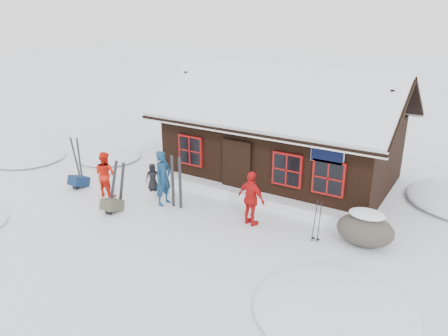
{
  "coord_description": "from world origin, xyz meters",
  "views": [
    {
      "loc": [
        8.12,
        -10.0,
        6.29
      ],
      "look_at": [
        0.89,
        1.61,
        1.3
      ],
      "focal_mm": 35.0,
      "sensor_mm": 36.0,
      "label": 1
    }
  ],
  "objects_px": {
    "boulder": "(365,229)",
    "ski_pair_left": "(117,185)",
    "skier_teal": "(163,178)",
    "backpack_olive": "(112,207)",
    "skier_crouched": "(153,177)",
    "skier_orange_right": "(251,199)",
    "ski_poles": "(317,222)",
    "backpack_blue": "(79,183)",
    "skier_orange_left": "(105,174)"
  },
  "relations": [
    {
      "from": "boulder",
      "to": "ski_poles",
      "type": "xyz_separation_m",
      "value": [
        -1.22,
        -0.58,
        0.15
      ]
    },
    {
      "from": "ski_pair_left",
      "to": "skier_orange_left",
      "type": "bearing_deg",
      "value": 126.29
    },
    {
      "from": "skier_crouched",
      "to": "ski_poles",
      "type": "xyz_separation_m",
      "value": [
        6.46,
        -0.45,
        0.11
      ]
    },
    {
      "from": "skier_orange_left",
      "to": "skier_crouched",
      "type": "xyz_separation_m",
      "value": [
        1.07,
        1.26,
        -0.31
      ]
    },
    {
      "from": "skier_teal",
      "to": "backpack_blue",
      "type": "height_order",
      "value": "skier_teal"
    },
    {
      "from": "skier_orange_left",
      "to": "skier_crouched",
      "type": "height_order",
      "value": "skier_orange_left"
    },
    {
      "from": "skier_crouched",
      "to": "boulder",
      "type": "distance_m",
      "value": 7.68
    },
    {
      "from": "skier_orange_left",
      "to": "ski_poles",
      "type": "relative_size",
      "value": 1.24
    },
    {
      "from": "backpack_blue",
      "to": "skier_orange_right",
      "type": "bearing_deg",
      "value": 7.94
    },
    {
      "from": "ski_poles",
      "to": "backpack_olive",
      "type": "height_order",
      "value": "ski_poles"
    },
    {
      "from": "ski_pair_left",
      "to": "backpack_blue",
      "type": "bearing_deg",
      "value": 140.37
    },
    {
      "from": "skier_teal",
      "to": "ski_pair_left",
      "type": "distance_m",
      "value": 1.52
    },
    {
      "from": "skier_orange_left",
      "to": "ski_poles",
      "type": "xyz_separation_m",
      "value": [
        7.54,
        0.81,
        -0.2
      ]
    },
    {
      "from": "boulder",
      "to": "backpack_olive",
      "type": "height_order",
      "value": "boulder"
    },
    {
      "from": "skier_orange_right",
      "to": "skier_crouched",
      "type": "bearing_deg",
      "value": 7.52
    },
    {
      "from": "boulder",
      "to": "skier_orange_right",
      "type": "bearing_deg",
      "value": -168.92
    },
    {
      "from": "boulder",
      "to": "backpack_blue",
      "type": "height_order",
      "value": "boulder"
    },
    {
      "from": "skier_orange_right",
      "to": "backpack_blue",
      "type": "distance_m",
      "value": 6.97
    },
    {
      "from": "ski_pair_left",
      "to": "ski_poles",
      "type": "height_order",
      "value": "ski_pair_left"
    },
    {
      "from": "ski_poles",
      "to": "backpack_blue",
      "type": "relative_size",
      "value": 2.03
    },
    {
      "from": "ski_poles",
      "to": "backpack_blue",
      "type": "distance_m",
      "value": 9.02
    },
    {
      "from": "skier_orange_left",
      "to": "skier_orange_right",
      "type": "relative_size",
      "value": 0.94
    },
    {
      "from": "skier_teal",
      "to": "skier_orange_right",
      "type": "xyz_separation_m",
      "value": [
        3.25,
        0.22,
        -0.07
      ]
    },
    {
      "from": "skier_teal",
      "to": "skier_orange_left",
      "type": "bearing_deg",
      "value": 105.63
    },
    {
      "from": "ski_pair_left",
      "to": "backpack_olive",
      "type": "distance_m",
      "value": 0.73
    },
    {
      "from": "skier_orange_left",
      "to": "ski_pair_left",
      "type": "distance_m",
      "value": 1.24
    },
    {
      "from": "boulder",
      "to": "backpack_olive",
      "type": "relative_size",
      "value": 2.5
    },
    {
      "from": "skier_teal",
      "to": "skier_orange_left",
      "type": "distance_m",
      "value": 2.27
    },
    {
      "from": "skier_orange_left",
      "to": "boulder",
      "type": "bearing_deg",
      "value": -173.54
    },
    {
      "from": "skier_crouched",
      "to": "ski_pair_left",
      "type": "relative_size",
      "value": 0.6
    },
    {
      "from": "boulder",
      "to": "ski_pair_left",
      "type": "height_order",
      "value": "ski_pair_left"
    },
    {
      "from": "skier_teal",
      "to": "backpack_blue",
      "type": "distance_m",
      "value": 3.76
    },
    {
      "from": "skier_crouched",
      "to": "boulder",
      "type": "relative_size",
      "value": 0.64
    },
    {
      "from": "ski_pair_left",
      "to": "backpack_olive",
      "type": "height_order",
      "value": "ski_pair_left"
    },
    {
      "from": "skier_teal",
      "to": "backpack_olive",
      "type": "height_order",
      "value": "skier_teal"
    },
    {
      "from": "ski_poles",
      "to": "skier_orange_left",
      "type": "bearing_deg",
      "value": -173.83
    },
    {
      "from": "backpack_olive",
      "to": "skier_orange_right",
      "type": "bearing_deg",
      "value": 19.1
    },
    {
      "from": "boulder",
      "to": "backpack_blue",
      "type": "relative_size",
      "value": 2.47
    },
    {
      "from": "ski_poles",
      "to": "backpack_blue",
      "type": "bearing_deg",
      "value": -174.69
    },
    {
      "from": "skier_orange_right",
      "to": "ski_pair_left",
      "type": "height_order",
      "value": "skier_orange_right"
    },
    {
      "from": "skier_crouched",
      "to": "backpack_olive",
      "type": "relative_size",
      "value": 1.6
    },
    {
      "from": "backpack_blue",
      "to": "skier_teal",
      "type": "bearing_deg",
      "value": 10.19
    },
    {
      "from": "skier_orange_left",
      "to": "backpack_olive",
      "type": "bearing_deg",
      "value": 140.28
    },
    {
      "from": "ski_pair_left",
      "to": "ski_poles",
      "type": "xyz_separation_m",
      "value": [
        6.42,
        1.35,
        -0.19
      ]
    },
    {
      "from": "skier_orange_left",
      "to": "ski_pair_left",
      "type": "height_order",
      "value": "ski_pair_left"
    },
    {
      "from": "skier_orange_left",
      "to": "backpack_olive",
      "type": "relative_size",
      "value": 2.55
    },
    {
      "from": "skier_orange_left",
      "to": "ski_poles",
      "type": "bearing_deg",
      "value": -176.44
    },
    {
      "from": "skier_teal",
      "to": "boulder",
      "type": "bearing_deg",
      "value": -80.47
    },
    {
      "from": "skier_teal",
      "to": "backpack_olive",
      "type": "xyz_separation_m",
      "value": [
        -1.03,
        -1.41,
        -0.77
      ]
    },
    {
      "from": "skier_orange_left",
      "to": "skier_crouched",
      "type": "distance_m",
      "value": 1.68
    }
  ]
}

